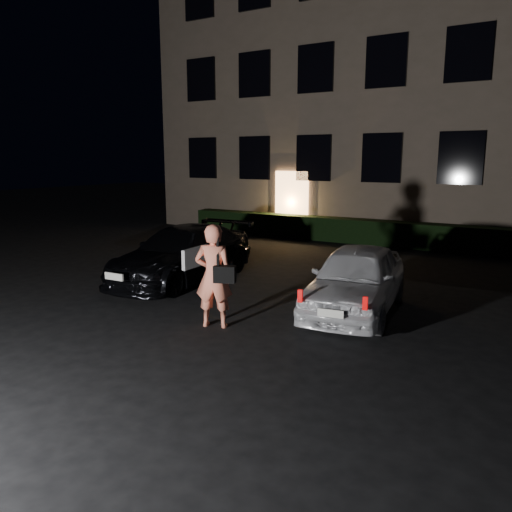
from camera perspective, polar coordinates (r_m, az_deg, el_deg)
The scene contains 6 objects.
ground at distance 8.99m, azimuth -7.96°, elevation -8.48°, with size 80.00×80.00×0.00m, color black.
building at distance 22.40m, azimuth 17.74°, elevation 18.33°, with size 20.00×8.11×12.00m.
hedge at distance 18.06m, azimuth 13.36°, elevation 2.64°, with size 15.00×0.70×0.85m, color black.
sedan at distance 12.52m, azimuth -8.38°, elevation 0.26°, with size 2.12×4.72×1.33m.
hatch at distance 10.05m, azimuth 11.38°, elevation -2.57°, with size 2.03×4.02×1.31m.
man at distance 8.91m, azimuth -4.82°, elevation -2.27°, with size 0.87×0.66×1.87m.
Camera 1 is at (5.37, -6.55, 3.00)m, focal length 35.00 mm.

